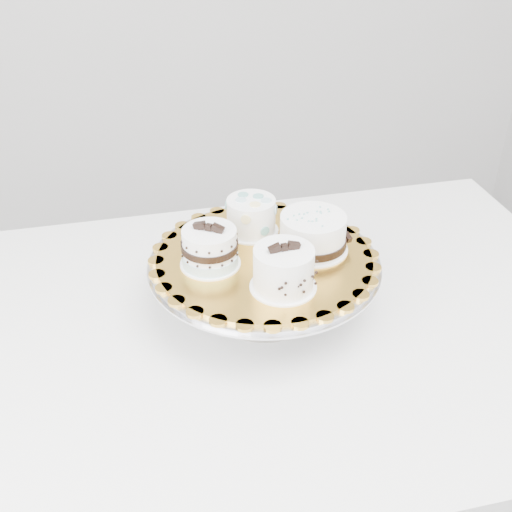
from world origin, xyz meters
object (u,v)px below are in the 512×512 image
object	(u,v)px
cake_ribbon	(313,234)
cake_dots	(251,215)
cake_board	(264,258)
cake_swirl	(284,270)
cake_stand	(264,275)
table	(262,349)
cake_banded	(210,249)

from	to	relation	value
cake_ribbon	cake_dots	bearing A→B (deg)	124.18
cake_board	cake_dots	distance (m)	0.10
cake_board	cake_swirl	distance (m)	0.10
cake_stand	cake_ribbon	bearing A→B (deg)	-0.01
cake_stand	cake_swirl	bearing A→B (deg)	-88.18
table	cake_banded	size ratio (longest dim) A/B	10.57
cake_swirl	cake_board	bearing A→B (deg)	90.43
table	cake_board	distance (m)	0.19
table	cake_stand	bearing A→B (deg)	72.14
cake_swirl	cake_dots	size ratio (longest dim) A/B	0.99
cake_board	cake_ribbon	world-z (taller)	cake_ribbon
cake_stand	cake_dots	distance (m)	0.12
cake_ribbon	cake_stand	bearing A→B (deg)	169.30
cake_board	cake_swirl	world-z (taller)	cake_swirl
cake_stand	cake_banded	bearing A→B (deg)	178.51
table	cake_ribbon	world-z (taller)	cake_ribbon
table	cake_swirl	world-z (taller)	cake_swirl
table	cake_dots	distance (m)	0.25
cake_banded	cake_swirl	bearing A→B (deg)	-10.58
cake_banded	cake_board	bearing A→B (deg)	32.84
table	cake_dots	size ratio (longest dim) A/B	12.16
cake_stand	cake_board	world-z (taller)	cake_board
cake_stand	cake_banded	xyz separation A→B (m)	(-0.10, 0.00, 0.07)
table	cake_stand	world-z (taller)	cake_stand
cake_board	cake_dots	bearing A→B (deg)	89.23
cake_stand	table	bearing A→B (deg)	-110.77
cake_stand	cake_board	size ratio (longest dim) A/B	1.09
cake_swirl	cake_dots	world-z (taller)	cake_swirl
cake_stand	cake_banded	size ratio (longest dim) A/B	3.20
cake_banded	cake_ribbon	world-z (taller)	cake_banded
table	cake_banded	world-z (taller)	cake_banded
cake_dots	cake_ribbon	bearing A→B (deg)	-42.85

